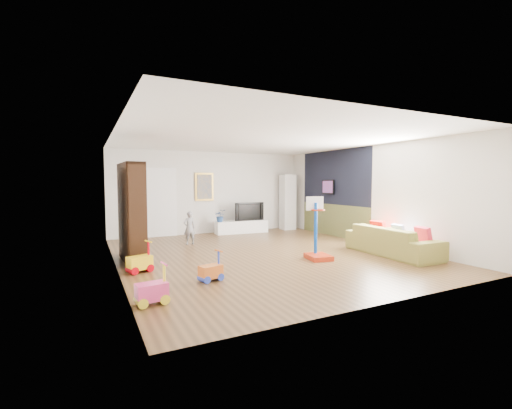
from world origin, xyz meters
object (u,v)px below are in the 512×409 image
bookshelf (132,212)px  media_console (241,227)px  basketball_hoop (319,228)px  sofa (392,241)px

bookshelf → media_console: bearing=33.1°
media_console → bookshelf: size_ratio=0.84×
bookshelf → basketball_hoop: size_ratio=1.52×
bookshelf → basketball_hoop: bookshelf is taller
bookshelf → sofa: bookshelf is taller
media_console → bookshelf: 4.70m
basketball_hoop → bookshelf: bearing=166.0°
bookshelf → sofa: size_ratio=0.92×
media_console → basketball_hoop: size_ratio=1.27×
sofa → basketball_hoop: 1.91m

